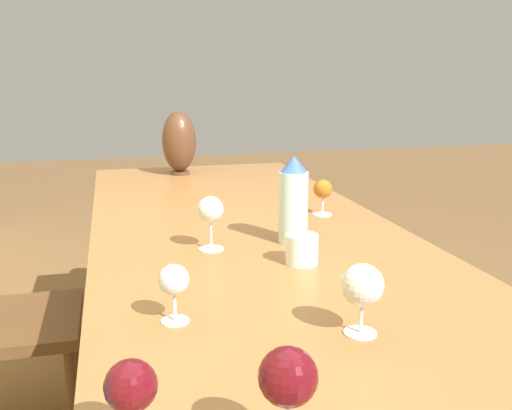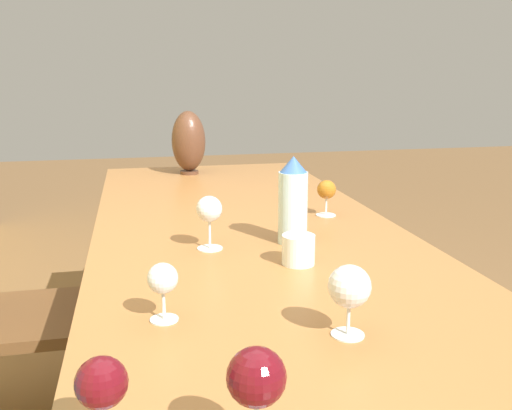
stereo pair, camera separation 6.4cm
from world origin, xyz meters
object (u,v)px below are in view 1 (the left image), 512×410
Objects in this scene: water_bottle at (293,201)px; wine_glass_5 at (288,379)px; wine_glass_0 at (323,190)px; wine_glass_1 at (131,389)px; water_tumbler at (302,249)px; wine_glass_6 at (174,282)px; wine_glass_2 at (362,286)px; wine_glass_7 at (210,211)px; vase at (179,142)px.

water_bottle is 0.92m from wine_glass_5.
wine_glass_1 is at bearing 148.53° from wine_glass_0.
wine_glass_5 is (-0.05, -0.19, 0.02)m from wine_glass_1.
water_tumbler is 0.71× the size of wine_glass_6.
water_bottle reaches higher than wine_glass_0.
wine_glass_7 reaches higher than wine_glass_2.
wine_glass_7 is at bearing 177.18° from vase.
wine_glass_2 is 0.60m from wine_glass_7.
wine_glass_6 is (-0.26, 0.35, 0.04)m from water_tumbler.
wine_glass_6 is 0.46m from wine_glass_7.
water_bottle is 1.16m from vase.
wine_glass_2 is (-1.73, -0.12, -0.06)m from vase.
vase reaches higher than wine_glass_7.
water_bottle is 1.63× the size of wine_glass_5.
wine_glass_2 is at bearing -112.68° from wine_glass_6.
wine_glass_7 is at bearing 92.14° from water_bottle.
vase is (1.33, 0.14, 0.11)m from water_tumbler.
wine_glass_0 reaches higher than wine_glass_6.
water_tumbler is 0.44m from wine_glass_6.
water_tumbler is at bearing -130.12° from wine_glass_7.
wine_glass_5 reaches higher than wine_glass_6.
wine_glass_1 is 0.89× the size of wine_glass_7.
water_bottle is 1.88× the size of wine_glass_1.
water_bottle is at bearing 144.69° from wine_glass_0.
wine_glass_2 is 1.16× the size of wine_glass_6.
vase is 1.73m from wine_glass_2.
water_tumbler is 1.34m from vase.
wine_glass_0 is 0.92× the size of wine_glass_1.
wine_glass_1 reaches higher than wine_glass_6.
wine_glass_6 is at bearing 141.13° from wine_glass_0.
wine_glass_6 is (0.14, 0.33, -0.01)m from wine_glass_2.
water_bottle is 2.11× the size of wine_glass_6.
vase is at bearing -8.62° from wine_glass_1.
wine_glass_0 is 1.03× the size of wine_glass_6.
wine_glass_7 is (0.17, 0.20, 0.07)m from water_tumbler.
wine_glass_1 is at bearing 120.09° from wine_glass_2.
wine_glass_7 is (0.87, -0.06, -0.00)m from wine_glass_5.
wine_glass_5 is at bearing 159.79° from water_tumbler.
wine_glass_2 is at bearing 176.95° from water_tumbler.
wine_glass_6 is at bearing 139.11° from water_bottle.
wine_glass_5 reaches higher than water_tumbler.
vase is at bearing -7.31° from wine_glass_6.
wine_glass_1 is at bearing 145.50° from water_tumbler.
water_bottle is 1.82× the size of wine_glass_2.
wine_glass_2 reaches higher than water_tumbler.
wine_glass_1 is at bearing 149.88° from water_bottle.
vase is 2.42× the size of wine_glass_0.
water_tumbler is 0.41m from wine_glass_2.
vase is 1.94× the size of wine_glass_5.
wine_glass_0 is 0.80× the size of wine_glass_5.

